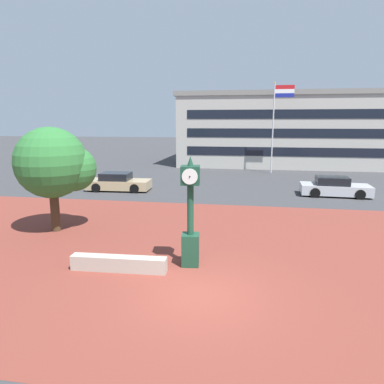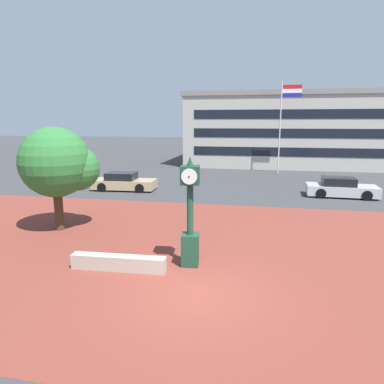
{
  "view_description": "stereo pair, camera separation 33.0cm",
  "coord_description": "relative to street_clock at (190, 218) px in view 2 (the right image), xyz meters",
  "views": [
    {
      "loc": [
        1.31,
        -9.1,
        4.85
      ],
      "look_at": [
        -0.59,
        2.32,
        2.5
      ],
      "focal_mm": 32.44,
      "sensor_mm": 36.0,
      "label": 1
    },
    {
      "loc": [
        1.63,
        -9.04,
        4.85
      ],
      "look_at": [
        -0.59,
        2.32,
        2.5
      ],
      "focal_mm": 32.44,
      "sensor_mm": 36.0,
      "label": 2
    }
  ],
  "objects": [
    {
      "name": "ground_plane",
      "position": [
        0.59,
        -1.97,
        -1.66
      ],
      "size": [
        200.0,
        200.0,
        0.0
      ],
      "primitive_type": "plane",
      "color": "#38383A"
    },
    {
      "name": "car_street_mid",
      "position": [
        7.52,
        12.81,
        -1.09
      ],
      "size": [
        4.48,
        2.09,
        1.28
      ],
      "rotation": [
        0.0,
        0.0,
        4.67
      ],
      "color": "#B7BABF",
      "rests_on": "ground"
    },
    {
      "name": "plaza_brick_paving",
      "position": [
        0.59,
        1.51,
        -1.66
      ],
      "size": [
        44.0,
        14.96,
        0.01
      ],
      "primitive_type": "cube",
      "color": "brown",
      "rests_on": "ground"
    },
    {
      "name": "flagpole_primary",
      "position": [
        4.21,
        22.76,
        3.47
      ],
      "size": [
        1.84,
        0.14,
        8.42
      ],
      "color": "silver",
      "rests_on": "ground"
    },
    {
      "name": "civic_building",
      "position": [
        6.25,
        32.13,
        2.32
      ],
      "size": [
        24.67,
        14.33,
        7.96
      ],
      "color": "#B2ADA3",
      "rests_on": "ground"
    },
    {
      "name": "plaza_tree",
      "position": [
        -6.48,
        2.89,
        1.35
      ],
      "size": [
        3.34,
        3.11,
        4.65
      ],
      "color": "#42301E",
      "rests_on": "ground"
    },
    {
      "name": "street_clock",
      "position": [
        0.0,
        0.0,
        0.0
      ],
      "size": [
        0.67,
        0.73,
        3.76
      ],
      "rotation": [
        0.0,
        0.0,
        0.11
      ],
      "color": "#19422D",
      "rests_on": "ground"
    },
    {
      "name": "planter_wall",
      "position": [
        -2.26,
        -0.87,
        -1.41
      ],
      "size": [
        3.21,
        0.53,
        0.5
      ],
      "primitive_type": "cube",
      "rotation": [
        0.0,
        0.0,
        0.04
      ],
      "color": "#ADA393",
      "rests_on": "ground"
    },
    {
      "name": "car_street_near",
      "position": [
        -7.35,
        12.23,
        -1.09
      ],
      "size": [
        4.52,
        2.11,
        1.28
      ],
      "rotation": [
        0.0,
        0.0,
        4.77
      ],
      "color": "tan",
      "rests_on": "ground"
    },
    {
      "name": "car_street_far",
      "position": [
        -12.58,
        14.1,
        -1.09
      ],
      "size": [
        4.09,
        1.91,
        1.28
      ],
      "rotation": [
        0.0,
        0.0,
        4.7
      ],
      "color": "slate",
      "rests_on": "ground"
    }
  ]
}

